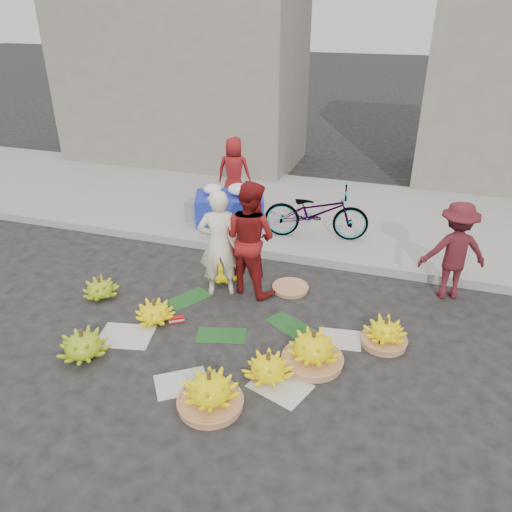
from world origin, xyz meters
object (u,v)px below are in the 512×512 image
(vendor_cream, at_px, (219,244))
(bicycle, at_px, (316,212))
(banana_bunch_0, at_px, (155,312))
(banana_bunch_4, at_px, (313,349))
(flower_table, at_px, (230,206))

(vendor_cream, relative_size, bicycle, 0.89)
(bicycle, bearing_deg, vendor_cream, 145.95)
(banana_bunch_0, xyz_separation_m, banana_bunch_4, (2.26, -0.23, 0.07))
(banana_bunch_0, relative_size, banana_bunch_4, 0.80)
(banana_bunch_4, xyz_separation_m, flower_table, (-2.40, 3.56, 0.21))
(banana_bunch_0, height_order, vendor_cream, vendor_cream)
(banana_bunch_0, distance_m, banana_bunch_4, 2.27)
(banana_bunch_4, relative_size, bicycle, 0.40)
(bicycle, bearing_deg, flower_table, 73.73)
(banana_bunch_4, relative_size, flower_table, 0.50)
(flower_table, distance_m, bicycle, 1.74)
(banana_bunch_0, xyz_separation_m, flower_table, (-0.14, 3.33, 0.28))
(banana_bunch_0, bearing_deg, flower_table, 92.44)
(banana_bunch_0, bearing_deg, bicycle, 63.12)
(banana_bunch_4, bearing_deg, bicycle, 101.48)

